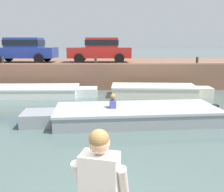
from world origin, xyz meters
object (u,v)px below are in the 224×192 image
object	(u,v)px
boat_moored_west_white	(32,91)
person_seated_right	(101,185)
mooring_bollard_mid	(96,60)
boat_moored_central_cream	(158,91)
mooring_bollard_west	(3,60)
car_left_inner_red	(100,49)
motorboat_passing	(129,115)
mooring_bollard_east	(197,60)
car_leftmost_blue	(23,49)

from	to	relation	value
boat_moored_west_white	person_seated_right	distance (m)	11.24
mooring_bollard_mid	person_seated_right	size ratio (longest dim) A/B	0.46
mooring_bollard_mid	boat_moored_central_cream	bearing A→B (deg)	-30.22
mooring_bollard_west	person_seated_right	xyz separation A→B (m)	(6.08, -12.41, -0.37)
boat_moored_west_white	car_left_inner_red	distance (m)	5.29
motorboat_passing	mooring_bollard_east	world-z (taller)	mooring_bollard_east
boat_moored_west_white	mooring_bollard_east	world-z (taller)	mooring_bollard_east
motorboat_passing	person_seated_right	xyz separation A→B (m)	(-0.76, -6.16, 1.09)
boat_moored_west_white	person_seated_right	xyz separation A→B (m)	(3.91, -10.48, 1.10)
motorboat_passing	car_left_inner_red	world-z (taller)	car_left_inner_red
boat_moored_west_white	mooring_bollard_mid	size ratio (longest dim) A/B	14.06
mooring_bollard_west	mooring_bollard_mid	bearing A→B (deg)	0.00
car_left_inner_red	mooring_bollard_mid	xyz separation A→B (m)	(-0.24, -1.52, -0.61)
mooring_bollard_east	person_seated_right	xyz separation A→B (m)	(-5.22, -12.41, -0.37)
motorboat_passing	mooring_bollard_west	bearing A→B (deg)	137.56
car_leftmost_blue	mooring_bollard_west	bearing A→B (deg)	-115.55
motorboat_passing	mooring_bollard_east	distance (m)	7.82
motorboat_passing	mooring_bollard_west	world-z (taller)	mooring_bollard_west
motorboat_passing	person_seated_right	bearing A→B (deg)	-96.99
boat_moored_west_white	mooring_bollard_east	xyz separation A→B (m)	(9.13, 1.93, 1.46)
car_left_inner_red	mooring_bollard_east	world-z (taller)	car_left_inner_red
motorboat_passing	car_leftmost_blue	world-z (taller)	car_leftmost_blue
mooring_bollard_mid	mooring_bollard_east	xyz separation A→B (m)	(5.93, 0.00, 0.00)
car_leftmost_blue	person_seated_right	bearing A→B (deg)	-68.95
mooring_bollard_mid	mooring_bollard_east	distance (m)	5.93
motorboat_passing	mooring_bollard_mid	bearing A→B (deg)	103.15
car_left_inner_red	person_seated_right	world-z (taller)	car_left_inner_red
car_leftmost_blue	person_seated_right	size ratio (longest dim) A/B	4.43
car_leftmost_blue	mooring_bollard_east	distance (m)	10.71
car_leftmost_blue	mooring_bollard_west	xyz separation A→B (m)	(-0.72, -1.51, -0.61)
mooring_bollard_west	mooring_bollard_east	distance (m)	11.30
boat_moored_central_cream	car_left_inner_red	xyz separation A→B (m)	(-3.06, 3.44, 2.05)
boat_moored_central_cream	car_left_inner_red	world-z (taller)	car_left_inner_red
motorboat_passing	mooring_bollard_east	xyz separation A→B (m)	(4.47, 6.25, 1.45)
boat_moored_central_cream	mooring_bollard_mid	distance (m)	4.08
mooring_bollard_west	mooring_bollard_east	xyz separation A→B (m)	(11.30, 0.00, 0.00)
mooring_bollard_east	person_seated_right	world-z (taller)	person_seated_right
boat_moored_central_cream	person_seated_right	world-z (taller)	person_seated_right
boat_moored_central_cream	mooring_bollard_west	xyz separation A→B (m)	(-8.67, 1.92, 1.44)
mooring_bollard_east	boat_moored_central_cream	bearing A→B (deg)	-143.89
motorboat_passing	mooring_bollard_east	size ratio (longest dim) A/B	15.40
boat_moored_central_cream	motorboat_passing	xyz separation A→B (m)	(-1.84, -4.33, -0.01)
boat_moored_west_white	car_leftmost_blue	xyz separation A→B (m)	(-1.45, 3.44, 2.07)
mooring_bollard_mid	mooring_bollard_east	size ratio (longest dim) A/B	1.00
boat_moored_west_white	mooring_bollard_mid	distance (m)	4.02
mooring_bollard_west	car_left_inner_red	bearing A→B (deg)	15.12
boat_moored_central_cream	mooring_bollard_mid	size ratio (longest dim) A/B	11.64
motorboat_passing	car_leftmost_blue	bearing A→B (deg)	128.21
mooring_bollard_mid	mooring_bollard_west	bearing A→B (deg)	180.00
person_seated_right	mooring_bollard_east	bearing A→B (deg)	67.17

